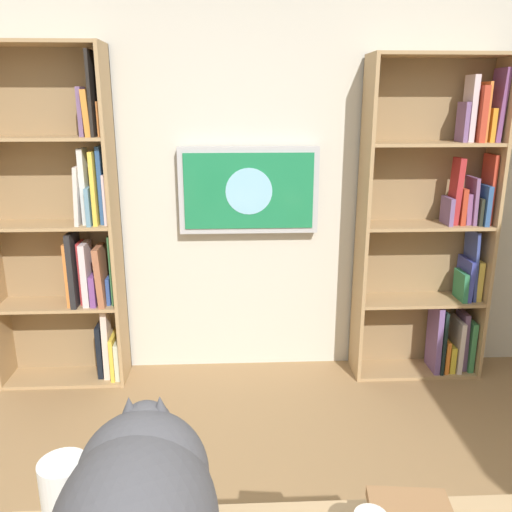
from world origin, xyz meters
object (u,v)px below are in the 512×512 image
object	(u,v)px
paper_towel_roll	(68,509)
bookshelf_right	(68,232)
wall_mounted_tv	(249,190)
bookshelf_left	(438,233)

from	to	relation	value
paper_towel_roll	bookshelf_right	bearing A→B (deg)	-74.12
bookshelf_right	wall_mounted_tv	bearing A→B (deg)	-175.81
bookshelf_left	bookshelf_right	world-z (taller)	bookshelf_right
bookshelf_left	paper_towel_roll	bearing A→B (deg)	52.36
bookshelf_right	wall_mounted_tv	world-z (taller)	bookshelf_right
bookshelf_right	wall_mounted_tv	size ratio (longest dim) A/B	2.38
wall_mounted_tv	paper_towel_roll	distance (m)	2.37
paper_towel_roll	bookshelf_left	bearing A→B (deg)	-127.64
bookshelf_left	bookshelf_right	xyz separation A→B (m)	(2.33, 0.00, 0.04)
bookshelf_right	bookshelf_left	bearing A→B (deg)	-179.98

